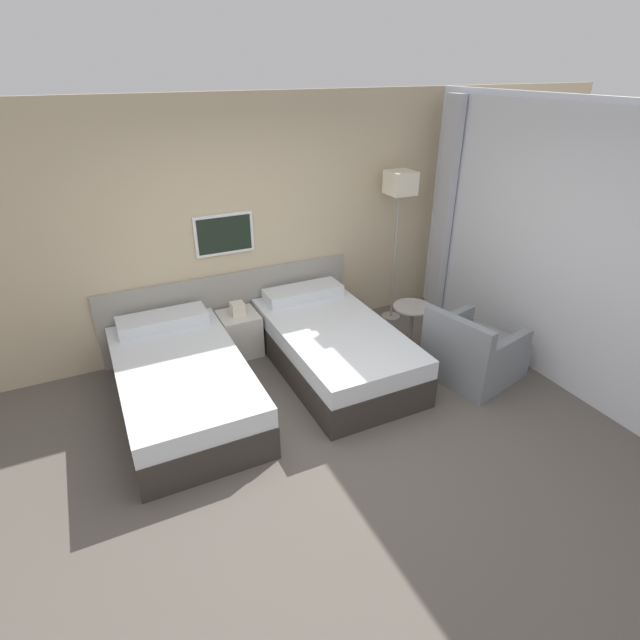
% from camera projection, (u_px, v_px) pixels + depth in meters
% --- Properties ---
extents(ground_plane, '(16.00, 16.00, 0.00)m').
position_uv_depth(ground_plane, '(338.00, 448.00, 4.28)').
color(ground_plane, '#5B544C').
extents(wall_headboard, '(10.00, 0.10, 2.70)m').
position_uv_depth(wall_headboard, '(244.00, 232.00, 5.45)').
color(wall_headboard, '#C6B28E').
rests_on(wall_headboard, ground_plane).
extents(wall_window, '(0.21, 4.69, 2.70)m').
position_uv_depth(wall_window, '(583.00, 258.00, 4.60)').
color(wall_window, white).
rests_on(wall_window, ground_plane).
extents(bed_near_door, '(1.12, 2.05, 0.64)m').
position_uv_depth(bed_near_door, '(183.00, 384.00, 4.67)').
color(bed_near_door, '#332D28').
rests_on(bed_near_door, ground_plane).
extents(bed_near_window, '(1.12, 2.05, 0.64)m').
position_uv_depth(bed_near_window, '(333.00, 346.00, 5.29)').
color(bed_near_window, '#332D28').
rests_on(bed_near_window, ground_plane).
extents(nightstand, '(0.42, 0.43, 0.62)m').
position_uv_depth(nightstand, '(240.00, 333.00, 5.59)').
color(nightstand, beige).
rests_on(nightstand, ground_plane).
extents(floor_lamp, '(0.30, 0.30, 1.85)m').
position_uv_depth(floor_lamp, '(400.00, 192.00, 5.73)').
color(floor_lamp, '#9E9993').
rests_on(floor_lamp, ground_plane).
extents(side_table, '(0.43, 0.43, 0.57)m').
position_uv_depth(side_table, '(411.00, 320.00, 5.55)').
color(side_table, gray).
rests_on(side_table, ground_plane).
extents(armchair, '(0.99, 0.95, 0.77)m').
position_uv_depth(armchair, '(473.00, 354.00, 5.17)').
color(armchair, gray).
rests_on(armchair, ground_plane).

